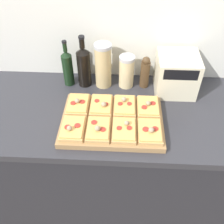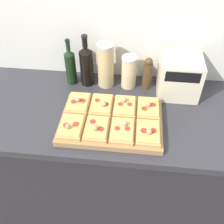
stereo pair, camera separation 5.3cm
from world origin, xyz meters
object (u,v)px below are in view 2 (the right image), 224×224
at_px(toaster_oven, 179,76).
at_px(olive_oil_bottle, 71,66).
at_px(grain_jar_short, 129,72).
at_px(pepper_mill, 147,73).
at_px(cutting_board, 111,121).
at_px(wine_bottle, 87,65).
at_px(grain_jar_tall, 106,65).

bearing_deg(toaster_oven, olive_oil_bottle, 177.40).
bearing_deg(grain_jar_short, pepper_mill, -0.00).
distance_m(cutting_board, wine_bottle, 0.38).
xyz_separation_m(wine_bottle, grain_jar_short, (0.24, 0.00, -0.03)).
height_order(grain_jar_tall, grain_jar_short, grain_jar_tall).
bearing_deg(cutting_board, grain_jar_short, 78.36).
xyz_separation_m(grain_jar_tall, toaster_oven, (0.41, -0.03, -0.02)).
xyz_separation_m(cutting_board, grain_jar_tall, (-0.07, 0.32, 0.12)).
distance_m(wine_bottle, pepper_mill, 0.35).
relative_size(olive_oil_bottle, wine_bottle, 0.90).
xyz_separation_m(grain_jar_tall, pepper_mill, (0.24, -0.00, -0.04)).
distance_m(olive_oil_bottle, grain_jar_short, 0.34).
bearing_deg(pepper_mill, olive_oil_bottle, 180.00).
relative_size(grain_jar_short, pepper_mill, 1.00).
height_order(wine_bottle, grain_jar_tall, wine_bottle).
relative_size(cutting_board, pepper_mill, 2.59).
distance_m(olive_oil_bottle, pepper_mill, 0.44).
height_order(cutting_board, grain_jar_tall, grain_jar_tall).
xyz_separation_m(cutting_board, olive_oil_bottle, (-0.27, 0.32, 0.10)).
bearing_deg(olive_oil_bottle, toaster_oven, -2.60).
bearing_deg(cutting_board, pepper_mill, 61.85).
xyz_separation_m(cutting_board, grain_jar_short, (0.07, 0.32, 0.08)).
relative_size(pepper_mill, toaster_oven, 0.79).
height_order(grain_jar_short, pepper_mill, same).
bearing_deg(olive_oil_bottle, grain_jar_tall, -0.00).
xyz_separation_m(wine_bottle, grain_jar_tall, (0.11, 0.00, 0.01)).
bearing_deg(wine_bottle, cutting_board, -61.07).
relative_size(olive_oil_bottle, grain_jar_short, 1.43).
bearing_deg(olive_oil_bottle, pepper_mill, -0.00).
relative_size(olive_oil_bottle, grain_jar_tall, 1.05).
bearing_deg(wine_bottle, grain_jar_tall, 0.00).
relative_size(cutting_board, wine_bottle, 1.63).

